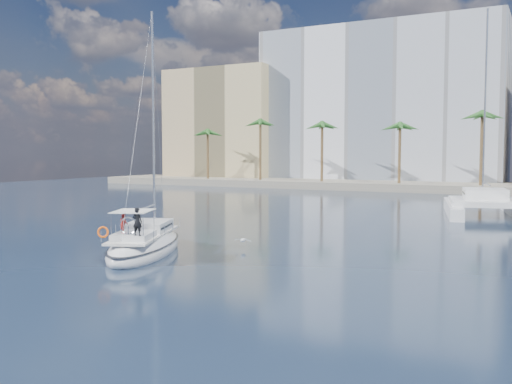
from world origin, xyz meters
The scene contains 9 objects.
ground centered at (0.00, 0.00, 0.00)m, with size 160.00×160.00×0.00m, color black.
quay centered at (0.00, 61.00, 0.60)m, with size 120.00×14.00×1.20m, color gray.
building_modern centered at (-12.00, 73.00, 14.00)m, with size 42.00×16.00×28.00m, color silver.
building_tan_left centered at (-42.00, 69.00, 11.00)m, with size 22.00×14.00×22.00m, color tan.
palm_left centered at (-34.00, 57.00, 10.28)m, with size 3.60×3.60×12.30m.
palm_centre centered at (0.00, 57.00, 10.28)m, with size 3.60×3.60×12.30m.
main_sloop centered at (-5.36, -3.26, 0.49)m, with size 6.94×10.71×15.22m.
catamaran centered at (10.17, 27.72, 1.18)m, with size 9.39×14.72×19.69m.
seagull centered at (-1.11, 0.99, 0.49)m, with size 1.16×0.50×0.21m.
Camera 1 is at (15.77, -29.63, 5.92)m, focal length 40.00 mm.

